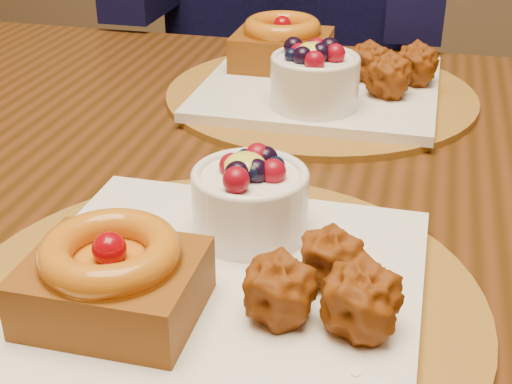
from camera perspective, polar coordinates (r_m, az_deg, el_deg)
dining_table at (r=0.73m, az=2.04°, el=-3.98°), size 1.60×0.90×0.76m
place_setting_near at (r=0.50m, az=-3.35°, el=-6.59°), size 0.38×0.38×0.09m
place_setting_far at (r=0.88m, az=4.94°, el=9.21°), size 0.38×0.38×0.09m
chair_far at (r=1.58m, az=1.64°, el=5.74°), size 0.51×0.51×0.85m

